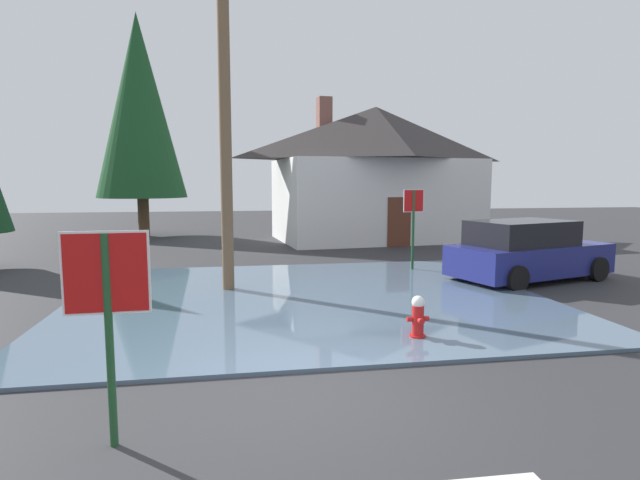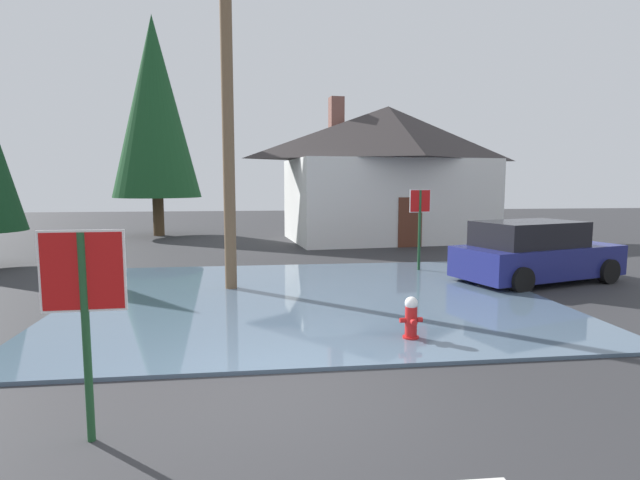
# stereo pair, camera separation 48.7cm
# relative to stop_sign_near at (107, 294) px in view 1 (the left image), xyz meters

# --- Properties ---
(ground_plane) EXTENTS (80.00, 80.00, 0.10)m
(ground_plane) POSITION_rel_stop_sign_near_xyz_m (2.11, 1.00, -1.59)
(ground_plane) COLOR #2D2D30
(flood_puddle) EXTENTS (10.38, 8.81, 0.06)m
(flood_puddle) POSITION_rel_stop_sign_near_xyz_m (2.87, 5.98, -1.51)
(flood_puddle) COLOR #4C6075
(flood_puddle) RESTS_ON ground
(stop_sign_near) EXTENTS (0.81, 0.08, 2.16)m
(stop_sign_near) POSITION_rel_stop_sign_near_xyz_m (0.00, 0.00, 0.00)
(stop_sign_near) COLOR #1E4C28
(stop_sign_near) RESTS_ON ground
(fire_hydrant) EXTENTS (0.38, 0.32, 0.75)m
(fire_hydrant) POSITION_rel_stop_sign_near_xyz_m (4.21, 2.72, -1.17)
(fire_hydrant) COLOR red
(fire_hydrant) RESTS_ON ground
(utility_pole) EXTENTS (1.60, 0.28, 9.91)m
(utility_pole) POSITION_rel_stop_sign_near_xyz_m (1.09, 7.11, 3.59)
(utility_pole) COLOR brown
(utility_pole) RESTS_ON ground
(stop_sign_far) EXTENTS (0.65, 0.14, 2.40)m
(stop_sign_far) POSITION_rel_stop_sign_near_xyz_m (6.41, 9.00, 0.15)
(stop_sign_far) COLOR #1E4C28
(stop_sign_far) RESTS_ON ground
(house) EXTENTS (9.67, 6.56, 6.37)m
(house) POSITION_rel_stop_sign_near_xyz_m (7.56, 17.12, 1.53)
(house) COLOR silver
(house) RESTS_ON ground
(parked_car) EXTENTS (4.73, 3.05, 1.61)m
(parked_car) POSITION_rel_stop_sign_near_xyz_m (8.94, 7.16, -0.78)
(parked_car) COLOR navy
(parked_car) RESTS_ON ground
(pine_tree_short_left) EXTENTS (4.16, 4.16, 10.39)m
(pine_tree_short_left) POSITION_rel_stop_sign_near_xyz_m (-2.98, 20.32, 4.57)
(pine_tree_short_left) COLOR #4C3823
(pine_tree_short_left) RESTS_ON ground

